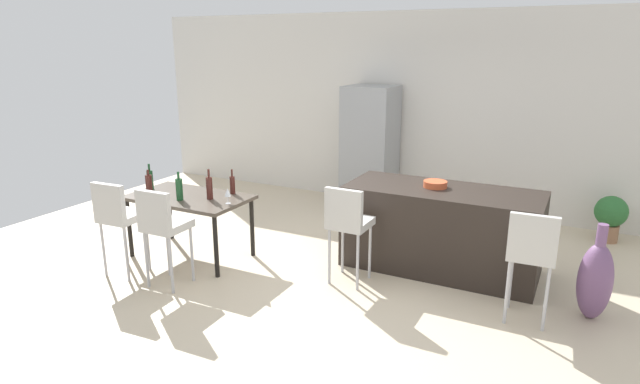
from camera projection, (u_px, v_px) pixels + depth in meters
ground_plane at (361, 278)px, 5.66m from camera, size 10.00×10.00×0.00m
back_wall at (441, 113)px, 7.76m from camera, size 10.00×0.12×2.90m
kitchen_island at (441, 229)px, 5.79m from camera, size 2.08×0.88×0.92m
bar_chair_left at (348, 220)px, 5.36m from camera, size 0.40×0.40×1.05m
bar_chair_middle at (532, 250)px, 4.58m from camera, size 0.42×0.42×1.05m
dining_table at (189, 202)px, 6.08m from camera, size 1.38×0.80×0.74m
dining_chair_near at (118, 214)px, 5.56m from camera, size 0.42×0.42×1.05m
dining_chair_far at (162, 223)px, 5.28m from camera, size 0.41×0.41×1.05m
wine_bottle_left at (149, 184)px, 6.09m from camera, size 0.08×0.08×0.30m
wine_bottle_far at (179, 189)px, 5.87m from camera, size 0.08×0.08×0.33m
wine_bottle_end at (232, 185)px, 6.12m from camera, size 0.06×0.06×0.29m
wine_bottle_corner at (209, 188)px, 5.90m from camera, size 0.07×0.07×0.35m
wine_bottle_right at (150, 180)px, 6.30m from camera, size 0.07×0.07×0.31m
wine_glass_middle at (228, 193)px, 5.74m from camera, size 0.07×0.07×0.17m
refrigerator at (370, 148)px, 7.94m from camera, size 0.72×0.68×1.84m
fruit_bowl at (435, 184)px, 5.73m from camera, size 0.26×0.26×0.07m
floor_vase at (595, 280)px, 4.74m from camera, size 0.30×0.30×0.91m
potted_plant at (611, 215)px, 6.63m from camera, size 0.39×0.39×0.59m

